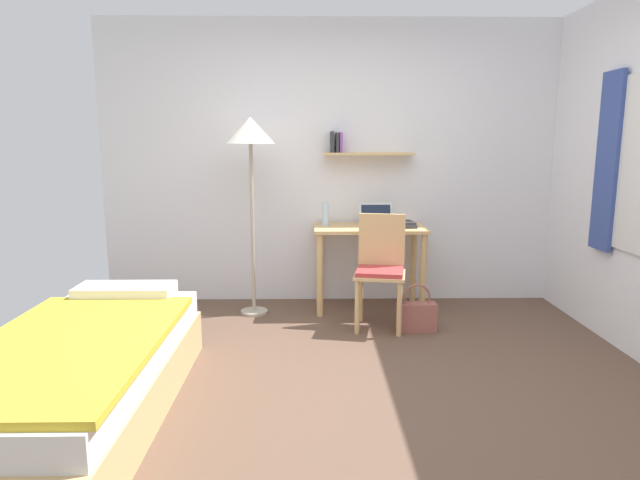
{
  "coord_description": "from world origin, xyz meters",
  "views": [
    {
      "loc": [
        -0.26,
        -3.08,
        1.5
      ],
      "look_at": [
        -0.2,
        0.51,
        0.85
      ],
      "focal_mm": 30.49,
      "sensor_mm": 36.0,
      "label": 1
    }
  ],
  "objects": [
    {
      "name": "standing_lamp",
      "position": [
        -0.77,
        1.57,
        1.51
      ],
      "size": [
        0.41,
        0.41,
        1.71
      ],
      "color": "#B2A893",
      "rests_on": "ground_plane"
    },
    {
      "name": "ground_plane",
      "position": [
        0.0,
        0.0,
        0.0
      ],
      "size": [
        5.28,
        5.28,
        0.0
      ],
      "primitive_type": "plane",
      "color": "brown"
    },
    {
      "name": "laptop",
      "position": [
        0.33,
        1.74,
        0.81
      ],
      "size": [
        0.3,
        0.21,
        0.2
      ],
      "color": "#B7BABF",
      "rests_on": "desk"
    },
    {
      "name": "water_bottle",
      "position": [
        -0.13,
        1.77,
        0.86
      ],
      "size": [
        0.06,
        0.06,
        0.21
      ],
      "primitive_type": "cylinder",
      "color": "silver",
      "rests_on": "desk"
    },
    {
      "name": "book_stack",
      "position": [
        0.58,
        1.68,
        0.78
      ],
      "size": [
        0.18,
        0.25,
        0.05
      ],
      "color": "#333338",
      "rests_on": "desk"
    },
    {
      "name": "wall_back",
      "position": [
        0.0,
        2.02,
        1.3
      ],
      "size": [
        4.4,
        0.27,
        2.6
      ],
      "color": "white",
      "rests_on": "ground_plane"
    },
    {
      "name": "desk_chair",
      "position": [
        0.3,
        1.21,
        0.51
      ],
      "size": [
        0.46,
        0.45,
        0.92
      ],
      "color": "tan",
      "rests_on": "ground_plane"
    },
    {
      "name": "handbag",
      "position": [
        0.58,
        1.08,
        0.13
      ],
      "size": [
        0.31,
        0.13,
        0.39
      ],
      "color": "#99564C",
      "rests_on": "ground_plane"
    },
    {
      "name": "bed",
      "position": [
        -1.53,
        -0.26,
        0.24
      ],
      "size": [
        0.94,
        2.02,
        0.54
      ],
      "color": "tan",
      "rests_on": "ground_plane"
    },
    {
      "name": "desk",
      "position": [
        0.26,
        1.7,
        0.6
      ],
      "size": [
        0.99,
        0.54,
        0.76
      ],
      "color": "tan",
      "rests_on": "ground_plane"
    }
  ]
}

